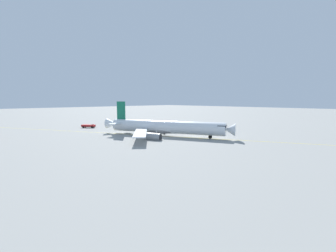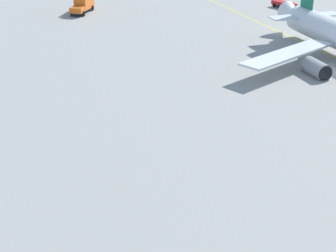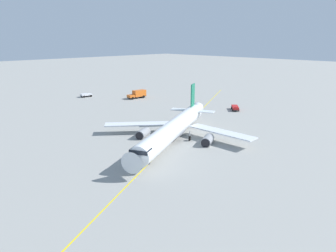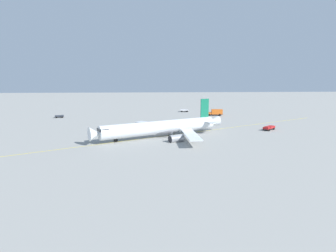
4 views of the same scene
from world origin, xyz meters
name	(u,v)px [view 2 (image 2 of 4)]	position (x,y,z in m)	size (l,w,h in m)	color
ops_pickup_truck	(284,4)	(4.24, -38.67, 0.81)	(4.99, 5.46, 1.41)	#232326
catering_truck_truck	(83,4)	(43.29, -29.96, 1.66)	(3.08, 7.91, 3.10)	#232326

